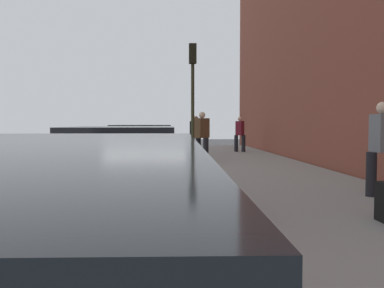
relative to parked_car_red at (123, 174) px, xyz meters
name	(u,v)px	position (x,y,z in m)	size (l,w,h in m)	color
ground_plane	(145,174)	(6.42, -0.04, -0.76)	(56.00, 56.00, 0.00)	#28282B
sidewalk	(251,171)	(6.42, -3.34, -0.68)	(28.00, 4.60, 0.15)	gray
lane_stripe_centre	(39,175)	(6.42, 3.16, -0.75)	(28.00, 0.14, 0.01)	gold
snow_bank_curb	(167,159)	(10.75, -0.74, -0.65)	(8.21, 0.56, 0.22)	white
parked_car_red	(123,174)	(0.00, 0.00, 0.00)	(4.48, 1.92, 1.51)	black
parked_car_black	(141,151)	(5.58, 0.02, 0.00)	(4.79, 1.99, 1.51)	black
pedestrian_black_coat	(196,134)	(12.29, -2.02, 0.30)	(0.53, 0.53, 1.71)	black
pedestrian_grey_coat	(382,146)	(1.14, -4.84, 0.37)	(0.50, 0.60, 1.83)	black
pedestrian_brown_coat	(202,135)	(9.21, -2.04, 0.37)	(0.56, 0.58, 1.83)	black
pedestrian_burgundy_coat	(240,133)	(14.24, -4.32, 0.31)	(0.55, 0.52, 1.72)	black
traffic_light_pole	(193,82)	(8.61, -1.65, 2.25)	(0.35, 0.26, 4.21)	#2D2D19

